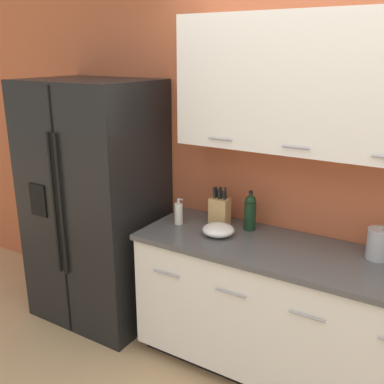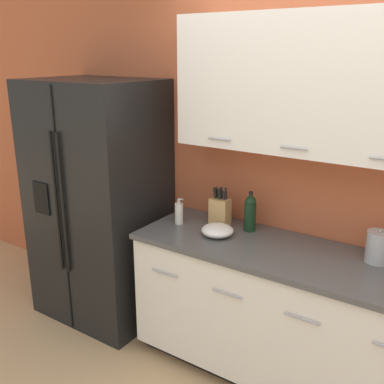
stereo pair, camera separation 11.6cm
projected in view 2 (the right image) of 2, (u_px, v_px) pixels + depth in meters
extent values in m
cube|color=#BC5B38|center=(343.00, 180.00, 2.74)|extent=(10.00, 0.05, 2.60)
cube|color=white|center=(310.00, 85.00, 2.53)|extent=(1.61, 0.32, 0.79)
cylinder|color=#99999E|center=(219.00, 139.00, 2.75)|extent=(0.16, 0.01, 0.01)
cylinder|color=#99999E|center=(294.00, 148.00, 2.49)|extent=(0.16, 0.01, 0.01)
cube|color=black|center=(282.00, 368.00, 2.98)|extent=(1.87, 0.54, 0.09)
cube|color=white|center=(283.00, 313.00, 2.82)|extent=(1.91, 0.62, 0.78)
cube|color=#4C4C4C|center=(287.00, 254.00, 2.69)|extent=(1.93, 0.64, 0.03)
cylinder|color=#99999E|center=(165.00, 273.00, 2.87)|extent=(0.20, 0.01, 0.01)
cylinder|color=#99999E|center=(227.00, 294.00, 2.62)|extent=(0.20, 0.01, 0.01)
cylinder|color=#99999E|center=(302.00, 319.00, 2.38)|extent=(0.20, 0.01, 0.01)
cube|color=black|center=(99.00, 203.00, 3.48)|extent=(0.96, 0.70, 1.87)
cube|color=black|center=(62.00, 216.00, 3.20)|extent=(0.01, 0.01, 1.83)
cylinder|color=black|center=(56.00, 203.00, 3.18)|extent=(0.02, 0.02, 1.03)
cylinder|color=black|center=(63.00, 205.00, 3.14)|extent=(0.02, 0.02, 1.03)
cube|color=black|center=(41.00, 198.00, 3.28)|extent=(0.16, 0.01, 0.24)
cube|color=tan|center=(220.00, 212.00, 3.08)|extent=(0.13, 0.09, 0.19)
cylinder|color=black|center=(217.00, 192.00, 3.07)|extent=(0.01, 0.03, 0.08)
cylinder|color=black|center=(215.00, 193.00, 3.05)|extent=(0.02, 0.04, 0.08)
cylinder|color=black|center=(221.00, 193.00, 3.05)|extent=(0.02, 0.04, 0.08)
cylinder|color=black|center=(219.00, 194.00, 3.03)|extent=(0.02, 0.03, 0.07)
cylinder|color=black|center=(226.00, 193.00, 3.03)|extent=(0.01, 0.03, 0.08)
cylinder|color=black|center=(224.00, 196.00, 3.01)|extent=(0.01, 0.03, 0.07)
cylinder|color=black|center=(250.00, 217.00, 2.98)|extent=(0.08, 0.08, 0.19)
sphere|color=black|center=(251.00, 201.00, 2.95)|extent=(0.08, 0.08, 0.08)
cylinder|color=black|center=(251.00, 199.00, 2.94)|extent=(0.03, 0.03, 0.06)
cylinder|color=black|center=(251.00, 193.00, 2.93)|extent=(0.03, 0.03, 0.02)
cylinder|color=silver|center=(179.00, 214.00, 3.10)|extent=(0.06, 0.06, 0.15)
cylinder|color=#B2B2B5|center=(179.00, 201.00, 3.08)|extent=(0.02, 0.02, 0.04)
cylinder|color=#B2B2B5|center=(181.00, 199.00, 3.06)|extent=(0.03, 0.01, 0.01)
cylinder|color=#A3A3A5|center=(378.00, 248.00, 2.53)|extent=(0.13, 0.13, 0.17)
cylinder|color=#A3A3A5|center=(380.00, 233.00, 2.50)|extent=(0.14, 0.14, 0.01)
sphere|color=#A3A3A5|center=(380.00, 231.00, 2.50)|extent=(0.02, 0.02, 0.02)
ellipsoid|color=white|center=(217.00, 230.00, 2.90)|extent=(0.21, 0.21, 0.08)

